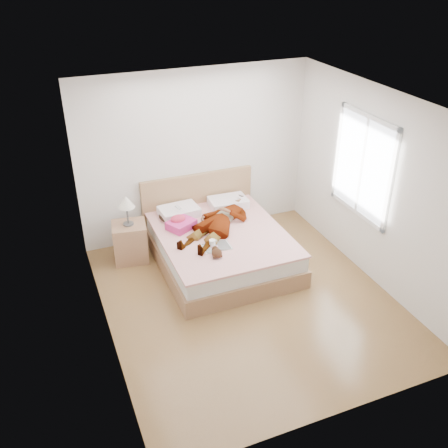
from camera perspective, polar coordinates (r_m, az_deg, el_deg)
name	(u,v)px	position (r m, az deg, el deg)	size (l,w,h in m)	color
ground	(248,300)	(6.65, 2.78, -8.63)	(4.00, 4.00, 0.00)	#53361A
woman	(220,218)	(7.20, -0.49, 0.67)	(0.64, 1.71, 0.23)	white
hair	(173,216)	(7.46, -5.84, 0.88)	(0.41, 0.50, 0.07)	black
phone	(178,207)	(7.36, -5.26, 1.90)	(0.05, 0.10, 0.01)	silver
room_shell	(363,166)	(6.94, 15.57, 6.39)	(4.00, 4.00, 4.00)	white
bed	(219,244)	(7.27, -0.55, -2.25)	(1.80, 2.08, 1.00)	brown
towel	(181,223)	(7.18, -4.99, 0.09)	(0.47, 0.44, 0.20)	#E23D94
magazine	(216,247)	(6.74, -0.87, -2.61)	(0.39, 0.26, 0.02)	white
coffee_mug	(213,243)	(6.74, -1.32, -2.18)	(0.13, 0.10, 0.10)	white
plush_toy	(217,252)	(6.52, -0.86, -3.26)	(0.15, 0.22, 0.12)	black
nightstand	(130,239)	(7.37, -10.69, -1.71)	(0.54, 0.50, 1.04)	brown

